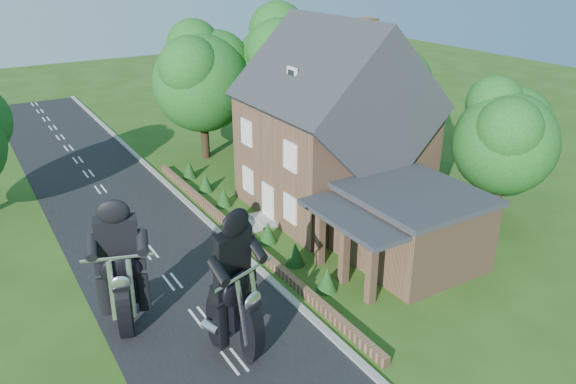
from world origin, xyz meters
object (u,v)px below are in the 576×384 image
house (333,131)px  motorcycle_lead (236,332)px  motorcycle_follow (126,308)px  annex (408,225)px  garden_wall (240,235)px

house → motorcycle_lead: house is taller
motorcycle_lead → motorcycle_follow: (-2.83, 3.49, -0.05)m
house → annex: house is taller
house → motorcycle_lead: bearing=-140.0°
garden_wall → annex: size_ratio=3.12×
garden_wall → annex: bearing=-46.2°
house → annex: size_ratio=1.45×
house → motorcycle_follow: size_ratio=5.97×
motorcycle_lead → motorcycle_follow: 4.49m
garden_wall → motorcycle_lead: 8.58m
motorcycle_follow → garden_wall: bearing=-130.4°
garden_wall → motorcycle_follow: motorcycle_follow is taller
house → motorcycle_follow: house is taller
garden_wall → motorcycle_follow: 7.97m
garden_wall → house: house is taller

